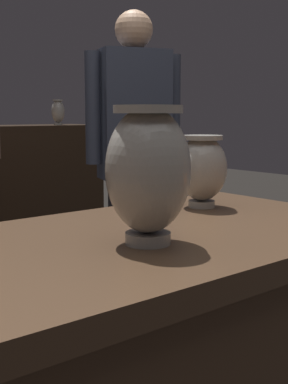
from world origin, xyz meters
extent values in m
cube|color=#422D1E|center=(0.00, 0.00, 0.78)|extent=(1.20, 0.64, 0.05)
cylinder|color=gray|center=(-0.04, -0.08, 0.81)|extent=(0.09, 0.09, 0.02)
ellipsoid|color=gray|center=(-0.04, -0.08, 0.95)|extent=(0.17, 0.17, 0.25)
cylinder|color=gray|center=(-0.04, -0.08, 1.07)|extent=(0.14, 0.14, 0.02)
cylinder|color=gray|center=(0.34, 0.15, 0.81)|extent=(0.07, 0.07, 0.02)
ellipsoid|color=gray|center=(0.34, 0.15, 0.91)|extent=(0.14, 0.14, 0.18)
cylinder|color=gray|center=(0.34, 0.15, 1.00)|extent=(0.11, 0.11, 0.01)
cylinder|color=gray|center=(1.04, 2.14, 1.00)|extent=(0.06, 0.06, 0.01)
ellipsoid|color=gray|center=(1.04, 2.14, 1.08)|extent=(0.09, 0.09, 0.15)
cylinder|color=gray|center=(1.04, 2.14, 1.15)|extent=(0.07, 0.07, 0.01)
cylinder|color=#232328|center=(0.90, 1.05, 0.38)|extent=(0.11, 0.11, 0.76)
cylinder|color=#232328|center=(0.76, 1.09, 0.38)|extent=(0.11, 0.11, 0.76)
cube|color=#333847|center=(0.83, 1.07, 1.06)|extent=(0.36, 0.27, 0.60)
sphere|color=tan|center=(0.83, 1.07, 1.44)|extent=(0.18, 0.18, 0.18)
cylinder|color=#333847|center=(1.02, 1.01, 1.09)|extent=(0.07, 0.07, 0.51)
cylinder|color=#333847|center=(0.64, 1.14, 1.09)|extent=(0.07, 0.07, 0.51)
camera|label=1|loc=(-0.70, -0.86, 1.06)|focal=48.39mm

